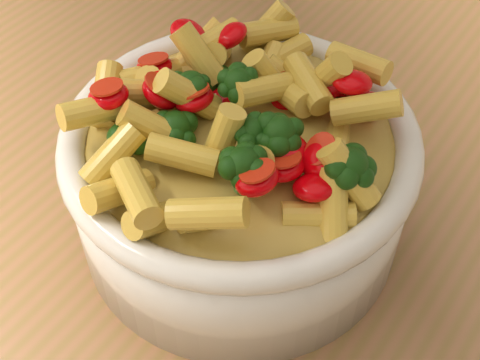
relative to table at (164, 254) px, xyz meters
The scene contains 3 objects.
table is the anchor object (origin of this frame).
serving_bowl 0.17m from the table, ahead, with size 0.22×0.22×0.09m.
pasta_salad 0.22m from the table, ahead, with size 0.17×0.17×0.04m.
Camera 1 is at (0.25, -0.24, 1.26)m, focal length 50.00 mm.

